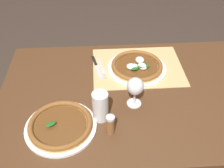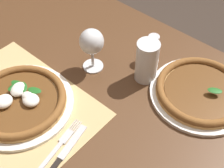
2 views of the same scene
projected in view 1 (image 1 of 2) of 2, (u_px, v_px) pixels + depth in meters
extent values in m
cube|color=#4C301C|center=(135.00, 94.00, 1.34)|extent=(1.37, 0.89, 0.04)
cube|color=#4C301C|center=(210.00, 92.00, 1.91)|extent=(0.07, 0.07, 0.70)
cube|color=#4C301C|center=(36.00, 100.00, 1.84)|extent=(0.07, 0.07, 0.70)
cube|color=tan|center=(137.00, 67.00, 1.49)|extent=(0.50, 0.38, 0.00)
cylinder|color=white|center=(137.00, 68.00, 1.47)|extent=(0.33, 0.33, 0.01)
cylinder|color=tan|center=(137.00, 67.00, 1.46)|extent=(0.28, 0.28, 0.01)
torus|color=brown|center=(137.00, 65.00, 1.45)|extent=(0.28, 0.28, 0.02)
cylinder|color=brown|center=(137.00, 66.00, 1.45)|extent=(0.23, 0.23, 0.00)
ellipsoid|color=white|center=(134.00, 66.00, 1.43)|extent=(0.04, 0.03, 0.03)
ellipsoid|color=white|center=(140.00, 60.00, 1.47)|extent=(0.05, 0.05, 0.03)
ellipsoid|color=white|center=(132.00, 66.00, 1.43)|extent=(0.05, 0.05, 0.03)
ellipsoid|color=white|center=(143.00, 67.00, 1.43)|extent=(0.05, 0.05, 0.03)
ellipsoid|color=white|center=(142.00, 66.00, 1.43)|extent=(0.05, 0.05, 0.03)
ellipsoid|color=#1E5B1E|center=(135.00, 68.00, 1.40)|extent=(0.05, 0.04, 0.00)
ellipsoid|color=#1E5B1E|center=(144.00, 65.00, 1.43)|extent=(0.03, 0.05, 0.00)
ellipsoid|color=#1E5B1E|center=(146.00, 66.00, 1.42)|extent=(0.05, 0.03, 0.00)
ellipsoid|color=#1E5B1E|center=(141.00, 67.00, 1.42)|extent=(0.05, 0.04, 0.00)
cylinder|color=white|center=(61.00, 127.00, 1.15)|extent=(0.31, 0.31, 0.01)
cylinder|color=tan|center=(61.00, 125.00, 1.14)|extent=(0.28, 0.28, 0.01)
torus|color=brown|center=(60.00, 124.00, 1.13)|extent=(0.28, 0.28, 0.02)
cylinder|color=brown|center=(60.00, 124.00, 1.14)|extent=(0.23, 0.23, 0.00)
ellipsoid|color=#1E5B1E|center=(51.00, 124.00, 1.11)|extent=(0.05, 0.04, 0.00)
cylinder|color=silver|center=(134.00, 103.00, 1.26)|extent=(0.07, 0.07, 0.00)
cylinder|color=silver|center=(134.00, 98.00, 1.24)|extent=(0.01, 0.01, 0.06)
ellipsoid|color=silver|center=(135.00, 86.00, 1.19)|extent=(0.08, 0.08, 0.08)
ellipsoid|color=#AD5B14|center=(135.00, 88.00, 1.20)|extent=(0.07, 0.07, 0.05)
cylinder|color=silver|center=(100.00, 106.00, 1.15)|extent=(0.07, 0.07, 0.15)
cylinder|color=black|center=(100.00, 108.00, 1.16)|extent=(0.07, 0.07, 0.12)
cylinder|color=silver|center=(100.00, 98.00, 1.12)|extent=(0.07, 0.07, 0.02)
cube|color=#B7B7BC|center=(100.00, 63.00, 1.51)|extent=(0.03, 0.12, 0.00)
cube|color=#B7B7BC|center=(103.00, 72.00, 1.45)|extent=(0.03, 0.05, 0.00)
cylinder|color=#B7B7BC|center=(104.00, 77.00, 1.41)|extent=(0.01, 0.04, 0.00)
cylinder|color=#B7B7BC|center=(105.00, 76.00, 1.42)|extent=(0.01, 0.04, 0.00)
cylinder|color=#B7B7BC|center=(106.00, 76.00, 1.42)|extent=(0.01, 0.04, 0.00)
cylinder|color=#B7B7BC|center=(107.00, 76.00, 1.42)|extent=(0.01, 0.04, 0.00)
cube|color=black|center=(94.00, 61.00, 1.52)|extent=(0.03, 0.10, 0.01)
cube|color=#B7B7BC|center=(99.00, 72.00, 1.45)|extent=(0.04, 0.12, 0.00)
cylinder|color=brown|center=(110.00, 126.00, 1.10)|extent=(0.04, 0.04, 0.08)
cylinder|color=#BCBCC1|center=(110.00, 118.00, 1.07)|extent=(0.04, 0.04, 0.01)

